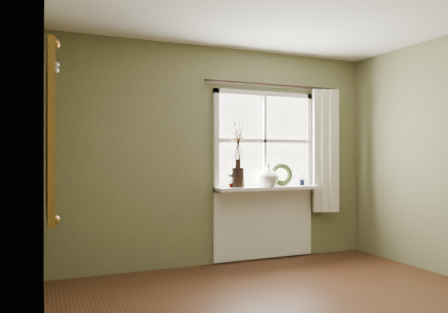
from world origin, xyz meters
The scene contains 13 objects.
wall_back centered at (0.00, 2.30, 1.30)m, with size 4.00×0.10×2.60m, color #696A46.
wall_left centered at (-2.05, 0.00, 1.30)m, with size 0.10×4.50×2.60m, color #696A46.
window_frame centered at (0.55, 2.23, 1.48)m, with size 1.36×0.06×1.24m.
window_sill centered at (0.55, 2.12, 0.90)m, with size 1.36×0.26×0.04m, color white.
window_apron centered at (0.55, 2.23, 0.46)m, with size 1.36×0.04×0.88m, color white.
dark_jug centered at (0.14, 2.12, 1.04)m, with size 0.16×0.16×0.24m, color black.
cream_vase centered at (0.55, 2.12, 1.06)m, with size 0.27×0.27×0.28m, color beige.
wreath centered at (0.76, 2.16, 1.03)m, with size 0.29×0.29×0.07m, color #33451E.
potted_plant_left centered at (0.04, 2.12, 1.01)m, with size 0.09×0.06×0.18m, color #33451E.
potted_plant_right centered at (1.04, 2.12, 1.01)m, with size 0.10×0.08×0.18m, color #33451E.
curtain centered at (1.39, 2.13, 1.37)m, with size 0.36×0.12×1.59m, color silver.
curtain_rod centered at (0.65, 2.17, 2.18)m, with size 0.03×0.03×1.84m, color black.
gilt_mirror centered at (-1.96, 1.23, 1.46)m, with size 0.10×1.13×1.35m.
Camera 1 is at (-2.03, -2.61, 1.28)m, focal length 35.00 mm.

